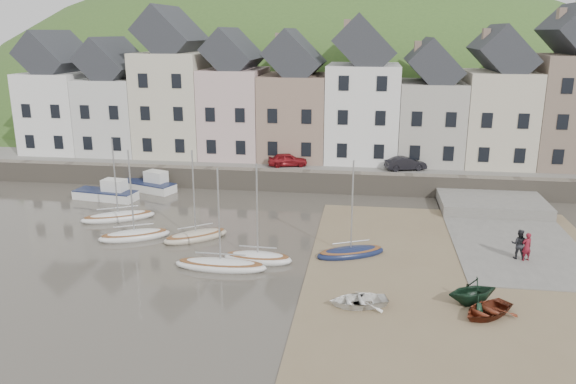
% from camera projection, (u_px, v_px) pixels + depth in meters
% --- Properties ---
extents(ground, '(160.00, 160.00, 0.00)m').
position_uv_depth(ground, '(273.00, 268.00, 33.49)').
color(ground, '#454036').
rests_on(ground, ground).
extents(quay_land, '(90.00, 30.00, 1.50)m').
position_uv_depth(quay_land, '(321.00, 149.00, 63.76)').
color(quay_land, '#395B24').
rests_on(quay_land, ground).
extents(quay_street, '(70.00, 7.00, 0.10)m').
position_uv_depth(quay_street, '(310.00, 165.00, 52.59)').
color(quay_street, slate).
rests_on(quay_street, quay_land).
extents(seawall, '(70.00, 1.20, 1.80)m').
position_uv_depth(seawall, '(306.00, 181.00, 49.44)').
color(seawall, slate).
rests_on(seawall, ground).
extents(beach, '(18.00, 26.00, 0.06)m').
position_uv_depth(beach, '(466.00, 279.00, 31.97)').
color(beach, '#776448').
rests_on(beach, ground).
extents(slipway, '(8.00, 18.00, 0.12)m').
position_uv_depth(slipway, '(508.00, 234.00, 39.03)').
color(slipway, slate).
rests_on(slipway, ground).
extents(hillside, '(134.40, 84.00, 84.00)m').
position_uv_depth(hillside, '(304.00, 224.00, 96.22)').
color(hillside, '#395B24').
rests_on(hillside, ground).
extents(townhouse_terrace, '(61.05, 8.00, 13.93)m').
position_uv_depth(townhouse_terrace, '(333.00, 98.00, 54.11)').
color(townhouse_terrace, white).
rests_on(townhouse_terrace, quay_land).
extents(sailboat_0, '(5.40, 3.83, 6.32)m').
position_uv_depth(sailboat_0, '(118.00, 217.00, 42.04)').
color(sailboat_0, white).
rests_on(sailboat_0, ground).
extents(sailboat_1, '(4.88, 3.46, 6.32)m').
position_uv_depth(sailboat_1, '(135.00, 235.00, 38.20)').
color(sailboat_1, white).
rests_on(sailboat_1, ground).
extents(sailboat_2, '(4.46, 3.91, 6.32)m').
position_uv_depth(sailboat_2, '(196.00, 236.00, 38.06)').
color(sailboat_2, beige).
rests_on(sailboat_2, ground).
extents(sailboat_3, '(4.26, 1.65, 6.32)m').
position_uv_depth(sailboat_3, '(258.00, 258.00, 34.40)').
color(sailboat_3, white).
rests_on(sailboat_3, ground).
extents(sailboat_4, '(5.54, 1.54, 6.32)m').
position_uv_depth(sailboat_4, '(221.00, 265.00, 33.35)').
color(sailboat_4, white).
rests_on(sailboat_4, ground).
extents(sailboat_5, '(4.65, 3.25, 6.32)m').
position_uv_depth(sailboat_5, '(351.00, 252.00, 35.22)').
color(sailboat_5, '#141E41').
rests_on(sailboat_5, ground).
extents(motorboat_0, '(5.52, 2.51, 1.70)m').
position_uv_depth(motorboat_0, '(108.00, 193.00, 47.11)').
color(motorboat_0, white).
rests_on(motorboat_0, ground).
extents(motorboat_2, '(5.56, 3.47, 1.70)m').
position_uv_depth(motorboat_2, '(149.00, 184.00, 49.77)').
color(motorboat_2, white).
rests_on(motorboat_2, ground).
extents(rowboat_white, '(3.42, 2.82, 0.62)m').
position_uv_depth(rowboat_white, '(358.00, 300.00, 28.71)').
color(rowboat_white, white).
rests_on(rowboat_white, beach).
extents(rowboat_green, '(3.46, 3.28, 1.44)m').
position_uv_depth(rowboat_green, '(473.00, 291.00, 28.83)').
color(rowboat_green, '#163120').
rests_on(rowboat_green, beach).
extents(rowboat_red, '(3.65, 3.61, 0.62)m').
position_uv_depth(rowboat_red, '(487.00, 310.00, 27.70)').
color(rowboat_red, maroon).
rests_on(rowboat_red, beach).
extents(person_red, '(0.75, 0.64, 1.75)m').
position_uv_depth(person_red, '(527.00, 247.00, 34.13)').
color(person_red, maroon).
rests_on(person_red, slipway).
extents(person_dark, '(1.07, 0.93, 1.86)m').
position_uv_depth(person_dark, '(519.00, 244.00, 34.40)').
color(person_dark, '#222328').
rests_on(person_dark, slipway).
extents(car_left, '(3.81, 2.31, 1.21)m').
position_uv_depth(car_left, '(288.00, 160.00, 51.74)').
color(car_left, maroon).
rests_on(car_left, quay_street).
extents(car_right, '(3.80, 2.26, 1.18)m').
position_uv_depth(car_right, '(406.00, 163.00, 50.28)').
color(car_right, black).
rests_on(car_right, quay_street).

